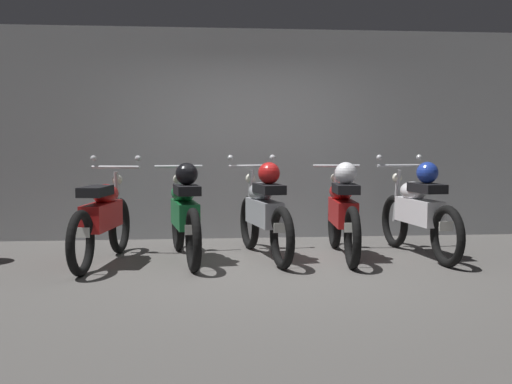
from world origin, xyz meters
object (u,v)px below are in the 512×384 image
motorbike_slot_1 (185,213)px  motorbike_slot_3 (343,211)px  motorbike_slot_4 (419,210)px  motorbike_slot_0 (102,218)px  motorbike_slot_2 (264,211)px

motorbike_slot_1 → motorbike_slot_3: bearing=0.4°
motorbike_slot_3 → motorbike_slot_4: motorbike_slot_4 is taller
motorbike_slot_1 → motorbike_slot_4: (2.65, 0.02, 0.00)m
motorbike_slot_0 → motorbike_slot_1: motorbike_slot_0 is taller
motorbike_slot_1 → motorbike_slot_3: size_ratio=1.00×
motorbike_slot_0 → motorbike_slot_4: same height
motorbike_slot_0 → motorbike_slot_4: 3.53m
motorbike_slot_2 → motorbike_slot_3: 0.89m
motorbike_slot_1 → motorbike_slot_3: 1.77m
motorbike_slot_0 → motorbike_slot_2: bearing=4.6°
motorbike_slot_1 → motorbike_slot_0: bearing=-174.8°
motorbike_slot_0 → motorbike_slot_3: (2.65, 0.09, 0.03)m
motorbike_slot_4 → motorbike_slot_1: bearing=-179.6°
motorbike_slot_4 → motorbike_slot_2: bearing=178.5°
motorbike_slot_1 → motorbike_slot_2: bearing=4.0°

